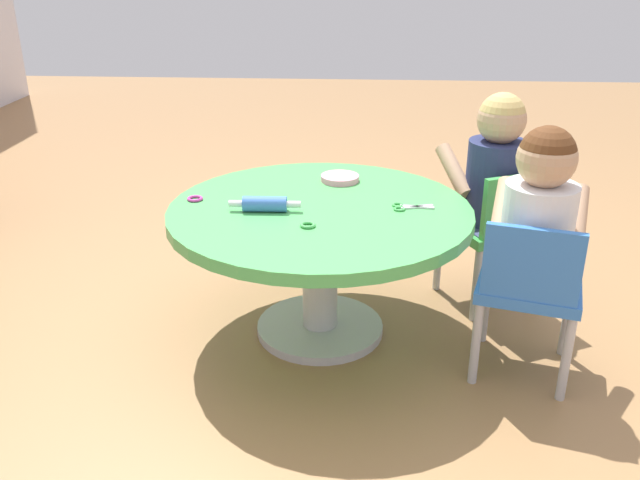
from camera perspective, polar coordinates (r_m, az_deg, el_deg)
ground_plane at (r=2.40m, az=-0.00°, el=-7.70°), size 10.00×10.00×0.00m
craft_table at (r=2.23m, az=-0.00°, el=0.47°), size 0.99×0.99×0.47m
child_chair_left at (r=2.12m, az=17.27°, el=-3.85°), size 0.37×0.37×0.54m
seated_child_left at (r=2.07m, az=18.07°, el=2.24°), size 0.41×0.35×0.51m
child_chair_right at (r=2.53m, az=14.67°, el=1.04°), size 0.40×0.40×0.54m
seated_child_right at (r=2.49m, az=14.67°, el=6.19°), size 0.43×0.39×0.51m
rolling_pin at (r=2.15m, az=-4.70°, el=3.06°), size 0.05×0.23×0.05m
craft_scissors at (r=2.20m, az=7.36°, el=2.79°), size 0.08×0.14×0.01m
playdough_blob_0 at (r=2.44m, az=1.70°, el=5.26°), size 0.14×0.14×0.02m
cookie_cutter_0 at (r=2.03m, az=-1.04°, el=1.27°), size 0.05×0.05×0.01m
cookie_cutter_1 at (r=2.29m, az=-10.54°, el=3.47°), size 0.05×0.05×0.01m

